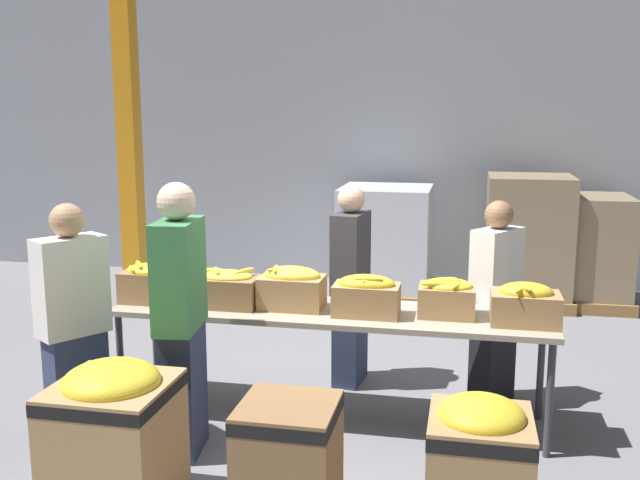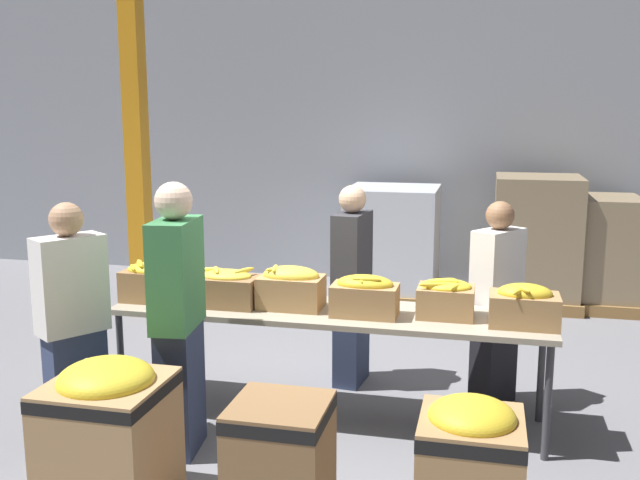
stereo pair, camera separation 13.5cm
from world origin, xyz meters
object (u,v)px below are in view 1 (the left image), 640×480
Objects in this scene: banana_box_4 at (447,297)px; banana_box_2 at (292,287)px; volunteer_1 at (74,328)px; pallet_stack_0 at (584,251)px; volunteer_0 at (350,286)px; pallet_stack_1 at (528,241)px; volunteer_3 at (181,322)px; sorting_table at (330,317)px; pallet_stack_2 at (385,243)px; donation_bin_1 at (288,461)px; banana_box_0 at (153,282)px; banana_box_1 at (227,288)px; banana_box_3 at (366,295)px; volunteer_2 at (495,304)px; banana_box_5 at (525,304)px; donation_bin_2 at (479,470)px; support_pillar at (129,130)px; donation_bin_0 at (114,431)px.

banana_box_2 is at bearing -178.37° from banana_box_4.
pallet_stack_0 is (3.81, 4.40, -0.19)m from volunteer_1.
volunteer_0 reaches higher than pallet_stack_1.
volunteer_3 is (-0.86, -1.42, 0.07)m from volunteer_0.
pallet_stack_1 is (1.62, 3.56, -0.03)m from sorting_table.
banana_box_2 is 4.46m from pallet_stack_0.
volunteer_3 is at bearing -101.06° from pallet_stack_2.
donation_bin_1 is at bearing -88.15° from sorting_table.
banana_box_0 is 0.81m from volunteer_3.
sorting_table is 6.82× the size of banana_box_2.
volunteer_0 is 1.10× the size of pallet_stack_1.
sorting_table is 0.35m from banana_box_2.
banana_box_1 is 1.00× the size of banana_box_3.
volunteer_2 is at bearing -64.76° from volunteer_3.
banana_box_1 is 0.34× the size of pallet_stack_2.
volunteer_2 is 3.20m from pallet_stack_2.
sorting_table is at bearing 4.31° from banana_box_1.
volunteer_2 reaches higher than sorting_table.
banana_box_5 is at bearing -69.65° from pallet_stack_2.
banana_box_1 is 0.55× the size of donation_bin_2.
support_pillar is (-2.63, 1.52, 1.19)m from volunteer_0.
donation_bin_1 is (0.79, -1.34, -0.57)m from banana_box_1.
banana_box_2 is 1.09m from banana_box_4.
banana_box_2 is 1.60m from banana_box_5.
banana_box_3 is at bearing -1.32° from banana_box_0.
donation_bin_0 is 0.68× the size of pallet_stack_0.
volunteer_2 is 1.90× the size of donation_bin_2.
volunteer_0 is (-0.78, 0.70, -0.14)m from banana_box_4.
volunteer_0 is at bearing 29.75° from banana_box_0.
volunteer_0 is 1.30× the size of pallet_stack_0.
banana_box_2 is 0.36× the size of pallet_stack_0.
banana_box_1 is at bearing -101.54° from pallet_stack_2.
donation_bin_1 is 4.93m from pallet_stack_2.
pallet_stack_1 reaches higher than donation_bin_2.
pallet_stack_1 is (0.30, 3.63, -0.23)m from banana_box_5.
donation_bin_1 is 0.86× the size of donation_bin_2.
volunteer_2 is 4.30m from support_pillar.
pallet_stack_2 is at bearing 26.22° from support_pillar.
donation_bin_2 is (1.86, -0.70, -0.45)m from volunteer_3.
banana_box_2 is 0.81m from volunteer_0.
donation_bin_0 is 5.98m from pallet_stack_0.
banana_box_2 is at bearing -124.67° from pallet_stack_0.
banana_box_3 is at bearing 119.99° from donation_bin_2.
volunteer_1 is at bearing -126.37° from pallet_stack_1.
support_pillar is 3.19× the size of pallet_stack_0.
banana_box_5 is (1.32, -0.07, 0.19)m from sorting_table.
volunteer_3 is at bearing -150.91° from banana_box_3.
volunteer_0 reaches higher than banana_box_1.
support_pillar is (-1.29, 2.29, 1.04)m from banana_box_0.
support_pillar reaches higher than banana_box_1.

